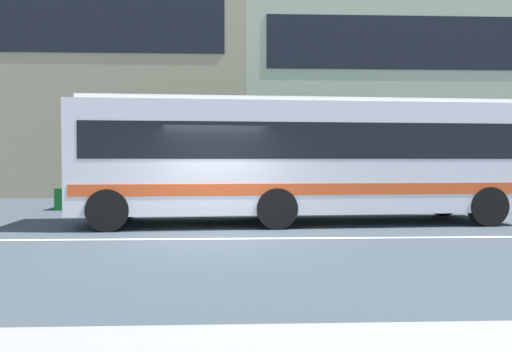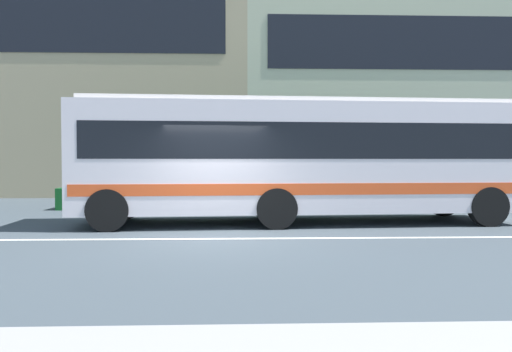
% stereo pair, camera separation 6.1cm
% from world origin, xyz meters
% --- Properties ---
extents(ground_plane, '(160.00, 160.00, 0.00)m').
position_xyz_m(ground_plane, '(0.00, 0.00, 0.00)').
color(ground_plane, '#374147').
extents(lane_centre_line, '(60.00, 0.16, 0.01)m').
position_xyz_m(lane_centre_line, '(0.00, 0.00, 0.00)').
color(lane_centre_line, silver).
rests_on(lane_centre_line, ground_plane).
extents(hedge_row_far, '(12.75, 1.10, 0.74)m').
position_xyz_m(hedge_row_far, '(0.77, 6.75, 0.37)').
color(hedge_row_far, '#145421').
rests_on(hedge_row_far, ground_plane).
extents(apartment_block_left, '(24.45, 9.74, 13.44)m').
position_xyz_m(apartment_block_left, '(-11.30, 16.66, 6.72)').
color(apartment_block_left, tan).
rests_on(apartment_block_left, ground_plane).
extents(apartment_block_right, '(22.61, 9.74, 12.12)m').
position_xyz_m(apartment_block_right, '(12.23, 16.66, 6.06)').
color(apartment_block_right, '#B5BB99').
rests_on(apartment_block_right, ground_plane).
extents(transit_bus, '(11.55, 3.32, 3.24)m').
position_xyz_m(transit_bus, '(2.06, 2.68, 1.79)').
color(transit_bus, silver).
rests_on(transit_bus, ground_plane).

